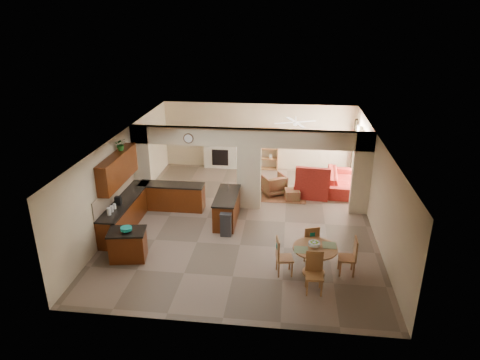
# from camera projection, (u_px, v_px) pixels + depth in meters

# --- Properties ---
(floor) EXTENTS (10.00, 10.00, 0.00)m
(floor) POSITION_uv_depth(u_px,v_px,m) (246.00, 220.00, 13.96)
(floor) COLOR #746050
(floor) RESTS_ON ground
(ceiling) EXTENTS (10.00, 10.00, 0.00)m
(ceiling) POSITION_uv_depth(u_px,v_px,m) (246.00, 137.00, 12.92)
(ceiling) COLOR white
(ceiling) RESTS_ON wall_back
(wall_back) EXTENTS (8.00, 0.00, 8.00)m
(wall_back) POSITION_uv_depth(u_px,v_px,m) (258.00, 136.00, 18.05)
(wall_back) COLOR #C5AF90
(wall_back) RESTS_ON floor
(wall_front) EXTENTS (8.00, 0.00, 8.00)m
(wall_front) POSITION_uv_depth(u_px,v_px,m) (221.00, 270.00, 8.83)
(wall_front) COLOR #C5AF90
(wall_front) RESTS_ON floor
(wall_left) EXTENTS (0.00, 10.00, 10.00)m
(wall_left) POSITION_uv_depth(u_px,v_px,m) (124.00, 175.00, 13.88)
(wall_left) COLOR #C5AF90
(wall_left) RESTS_ON floor
(wall_right) EXTENTS (0.00, 10.00, 10.00)m
(wall_right) POSITION_uv_depth(u_px,v_px,m) (376.00, 186.00, 13.01)
(wall_right) COLOR #C5AF90
(wall_right) RESTS_ON floor
(partition_left_pier) EXTENTS (0.60, 0.25, 2.80)m
(partition_left_pier) POSITION_uv_depth(u_px,v_px,m) (143.00, 165.00, 14.76)
(partition_left_pier) COLOR #C5AF90
(partition_left_pier) RESTS_ON floor
(partition_center_pier) EXTENTS (0.80, 0.25, 2.20)m
(partition_center_pier) POSITION_uv_depth(u_px,v_px,m) (249.00, 178.00, 14.47)
(partition_center_pier) COLOR #C5AF90
(partition_center_pier) RESTS_ON floor
(partition_right_pier) EXTENTS (0.60, 0.25, 2.80)m
(partition_right_pier) POSITION_uv_depth(u_px,v_px,m) (362.00, 174.00, 13.96)
(partition_right_pier) COLOR #C5AF90
(partition_right_pier) RESTS_ON floor
(partition_header) EXTENTS (8.00, 0.25, 0.60)m
(partition_header) POSITION_uv_depth(u_px,v_px,m) (249.00, 138.00, 13.95)
(partition_header) COLOR #C5AF90
(partition_header) RESTS_ON partition_center_pier
(kitchen_counter) EXTENTS (2.52, 3.29, 1.48)m
(kitchen_counter) POSITION_uv_depth(u_px,v_px,m) (146.00, 205.00, 13.91)
(kitchen_counter) COLOR #441B07
(kitchen_counter) RESTS_ON floor
(upper_cabinets) EXTENTS (0.35, 2.40, 0.90)m
(upper_cabinets) POSITION_uv_depth(u_px,v_px,m) (118.00, 169.00, 12.92)
(upper_cabinets) COLOR #441B07
(upper_cabinets) RESTS_ON wall_left
(peninsula) EXTENTS (0.70, 1.85, 0.91)m
(peninsula) POSITION_uv_depth(u_px,v_px,m) (227.00, 208.00, 13.75)
(peninsula) COLOR #441B07
(peninsula) RESTS_ON floor
(wall_clock) EXTENTS (0.34, 0.03, 0.34)m
(wall_clock) POSITION_uv_depth(u_px,v_px,m) (188.00, 138.00, 14.05)
(wall_clock) COLOR #4C2D19
(wall_clock) RESTS_ON partition_header
(rug) EXTENTS (1.60, 1.30, 0.01)m
(rug) POSITION_uv_depth(u_px,v_px,m) (284.00, 196.00, 15.76)
(rug) COLOR brown
(rug) RESTS_ON floor
(fireplace) EXTENTS (1.60, 0.35, 1.20)m
(fireplace) POSITION_uv_depth(u_px,v_px,m) (221.00, 154.00, 18.36)
(fireplace) COLOR beige
(fireplace) RESTS_ON floor
(shelving_unit) EXTENTS (1.00, 0.32, 1.80)m
(shelving_unit) POSITION_uv_depth(u_px,v_px,m) (266.00, 149.00, 18.03)
(shelving_unit) COLOR #A06237
(shelving_unit) RESTS_ON floor
(window_a) EXTENTS (0.02, 0.90, 1.90)m
(window_a) POSITION_uv_depth(u_px,v_px,m) (363.00, 166.00, 15.20)
(window_a) COLOR white
(window_a) RESTS_ON wall_right
(window_b) EXTENTS (0.02, 0.90, 1.90)m
(window_b) POSITION_uv_depth(u_px,v_px,m) (357.00, 152.00, 16.77)
(window_b) COLOR white
(window_b) RESTS_ON wall_right
(glazed_door) EXTENTS (0.02, 0.70, 2.10)m
(glazed_door) POSITION_uv_depth(u_px,v_px,m) (360.00, 162.00, 16.04)
(glazed_door) COLOR white
(glazed_door) RESTS_ON wall_right
(drape_a_left) EXTENTS (0.10, 0.28, 2.30)m
(drape_a_left) POSITION_uv_depth(u_px,v_px,m) (365.00, 172.00, 14.65)
(drape_a_left) COLOR #381716
(drape_a_left) RESTS_ON wall_right
(drape_a_right) EXTENTS (0.10, 0.28, 2.30)m
(drape_a_right) POSITION_uv_depth(u_px,v_px,m) (360.00, 161.00, 15.76)
(drape_a_right) COLOR #381716
(drape_a_right) RESTS_ON wall_right
(drape_b_left) EXTENTS (0.10, 0.28, 2.30)m
(drape_b_left) POSITION_uv_depth(u_px,v_px,m) (358.00, 157.00, 16.22)
(drape_b_left) COLOR #381716
(drape_b_left) RESTS_ON wall_right
(drape_b_right) EXTENTS (0.10, 0.28, 2.30)m
(drape_b_right) POSITION_uv_depth(u_px,v_px,m) (354.00, 147.00, 17.33)
(drape_b_right) COLOR #381716
(drape_b_right) RESTS_ON wall_right
(ceiling_fan) EXTENTS (1.00, 1.00, 0.10)m
(ceiling_fan) POSITION_uv_depth(u_px,v_px,m) (295.00, 122.00, 15.61)
(ceiling_fan) COLOR white
(ceiling_fan) RESTS_ON ceiling
(kitchen_island) EXTENTS (1.09, 0.86, 0.86)m
(kitchen_island) POSITION_uv_depth(u_px,v_px,m) (128.00, 245.00, 11.65)
(kitchen_island) COLOR #441B07
(kitchen_island) RESTS_ON floor
(teal_bowl) EXTENTS (0.31, 0.31, 0.14)m
(teal_bowl) POSITION_uv_depth(u_px,v_px,m) (126.00, 230.00, 11.41)
(teal_bowl) COLOR #138579
(teal_bowl) RESTS_ON kitchen_island
(trash_can) EXTENTS (0.33, 0.28, 0.69)m
(trash_can) POSITION_uv_depth(u_px,v_px,m) (226.00, 225.00, 12.91)
(trash_can) COLOR #2A2A2D
(trash_can) RESTS_ON floor
(dining_table) EXTENTS (1.14, 1.14, 0.78)m
(dining_table) POSITION_uv_depth(u_px,v_px,m) (315.00, 256.00, 10.95)
(dining_table) COLOR #A06237
(dining_table) RESTS_ON floor
(fruit_bowl) EXTENTS (0.29, 0.29, 0.16)m
(fruit_bowl) POSITION_uv_depth(u_px,v_px,m) (314.00, 244.00, 10.84)
(fruit_bowl) COLOR #81BC28
(fruit_bowl) RESTS_ON dining_table
(sofa) EXTENTS (2.42, 1.07, 0.69)m
(sofa) POSITION_uv_depth(u_px,v_px,m) (340.00, 181.00, 16.23)
(sofa) COLOR maroon
(sofa) RESTS_ON floor
(chaise) EXTENTS (1.31, 1.11, 0.49)m
(chaise) POSITION_uv_depth(u_px,v_px,m) (311.00, 189.00, 15.73)
(chaise) COLOR maroon
(chaise) RESTS_ON floor
(armchair) EXTENTS (1.08, 1.09, 0.74)m
(armchair) POSITION_uv_depth(u_px,v_px,m) (273.00, 184.00, 15.83)
(armchair) COLOR maroon
(armchair) RESTS_ON floor
(ottoman) EXTENTS (0.59, 0.59, 0.38)m
(ottoman) POSITION_uv_depth(u_px,v_px,m) (292.00, 195.00, 15.40)
(ottoman) COLOR maroon
(ottoman) RESTS_ON floor
(plant) EXTENTS (0.43, 0.40, 0.38)m
(plant) POSITION_uv_depth(u_px,v_px,m) (121.00, 144.00, 13.07)
(plant) COLOR #1B5216
(plant) RESTS_ON upper_cabinets
(chair_north) EXTENTS (0.53, 0.53, 1.02)m
(chair_north) POSITION_uv_depth(u_px,v_px,m) (310.00, 241.00, 11.58)
(chair_north) COLOR #A06237
(chair_north) RESTS_ON floor
(chair_east) EXTENTS (0.43, 0.42, 1.02)m
(chair_east) POSITION_uv_depth(u_px,v_px,m) (351.00, 255.00, 10.94)
(chair_east) COLOR #A06237
(chair_east) RESTS_ON floor
(chair_south) EXTENTS (0.44, 0.44, 1.02)m
(chair_south) POSITION_uv_depth(u_px,v_px,m) (314.00, 270.00, 10.30)
(chair_south) COLOR #A06237
(chair_south) RESTS_ON floor
(chair_west) EXTENTS (0.49, 0.49, 1.02)m
(chair_west) POSITION_uv_depth(u_px,v_px,m) (281.00, 255.00, 10.94)
(chair_west) COLOR #A06237
(chair_west) RESTS_ON floor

